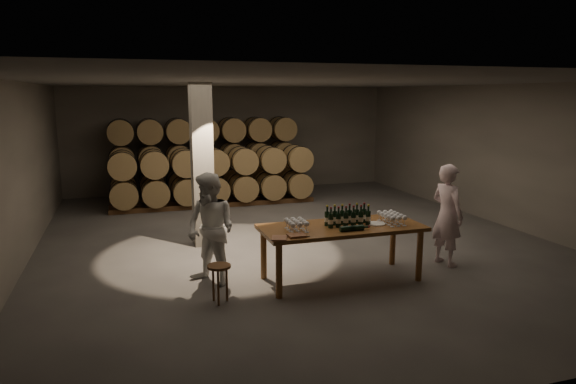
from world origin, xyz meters
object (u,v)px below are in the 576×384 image
object	(u,v)px
notebook_near	(297,236)
person_man	(447,215)
bottle_cluster	(348,218)
plate	(376,224)
person_woman	(211,229)
tasting_table	(342,232)
stool	(219,272)

from	to	relation	value
notebook_near	person_man	world-z (taller)	person_man
bottle_cluster	person_man	distance (m)	1.98
plate	person_man	distance (m)	1.51
person_man	person_woman	size ratio (longest dim) A/B	1.01
notebook_near	person_woman	size ratio (longest dim) A/B	0.14
person_man	person_woman	xyz separation A→B (m)	(-4.09, 0.31, -0.01)
tasting_table	person_man	size ratio (longest dim) A/B	1.45
stool	person_man	distance (m)	4.17
tasting_table	stool	world-z (taller)	tasting_table
plate	stool	distance (m)	2.67
notebook_near	stool	world-z (taller)	notebook_near
plate	person_woman	xyz separation A→B (m)	(-2.60, 0.53, -0.02)
bottle_cluster	notebook_near	bearing A→B (deg)	-158.91
tasting_table	bottle_cluster	size ratio (longest dim) A/B	3.54
person_woman	bottle_cluster	bearing A→B (deg)	39.40
tasting_table	plate	xyz separation A→B (m)	(0.58, -0.07, 0.11)
bottle_cluster	plate	distance (m)	0.49
bottle_cluster	person_man	bearing A→B (deg)	4.06
tasting_table	person_woman	xyz separation A→B (m)	(-2.02, 0.46, 0.09)
person_man	plate	bearing A→B (deg)	86.55
stool	tasting_table	bearing A→B (deg)	9.14
plate	notebook_near	xyz separation A→B (m)	(-1.46, -0.30, 0.01)
bottle_cluster	notebook_near	size ratio (longest dim) A/B	2.87
tasting_table	bottle_cluster	xyz separation A→B (m)	(0.11, 0.01, 0.22)
plate	stool	world-z (taller)	plate
tasting_table	stool	distance (m)	2.10
bottle_cluster	notebook_near	distance (m)	1.07
tasting_table	person_man	bearing A→B (deg)	4.13
plate	notebook_near	distance (m)	1.50
person_man	person_woman	distance (m)	4.11
stool	person_man	size ratio (longest dim) A/B	0.31
notebook_near	person_woman	distance (m)	1.41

